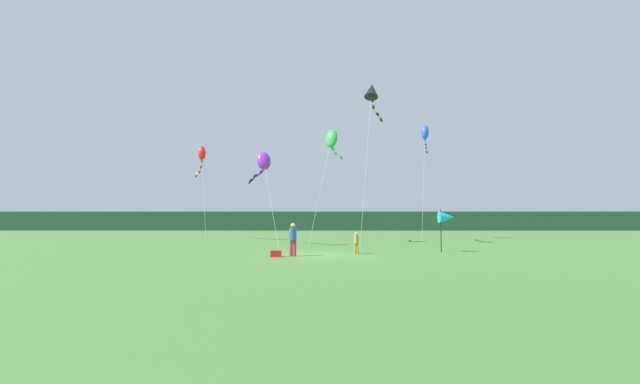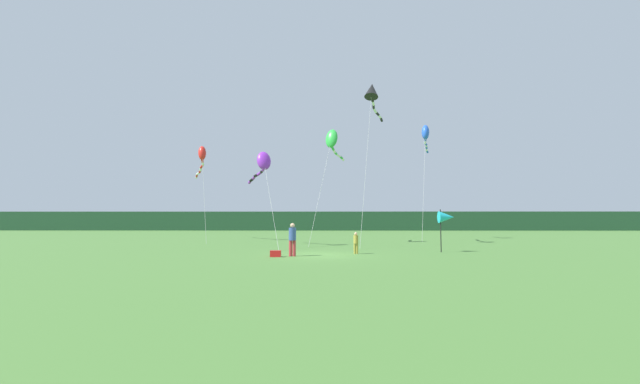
{
  "view_description": "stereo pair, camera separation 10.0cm",
  "coord_description": "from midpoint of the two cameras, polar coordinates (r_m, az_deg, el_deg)",
  "views": [
    {
      "loc": [
        0.2,
        -21.65,
        1.99
      ],
      "look_at": [
        0.0,
        6.0,
        3.84
      ],
      "focal_mm": 22.14,
      "sensor_mm": 36.0,
      "label": 1
    },
    {
      "loc": [
        0.3,
        -21.65,
        1.99
      ],
      "look_at": [
        0.0,
        6.0,
        3.84
      ],
      "focal_mm": 22.14,
      "sensor_mm": 36.0,
      "label": 2
    }
  ],
  "objects": [
    {
      "name": "kite_blue",
      "position": [
        39.19,
        15.08,
        8.07
      ],
      "size": [
        2.48,
        6.75,
        10.94
      ],
      "color": "#B2B2B2",
      "rests_on": "ground"
    },
    {
      "name": "kite_red",
      "position": [
        36.93,
        -16.68,
        4.77
      ],
      "size": [
        3.6,
        7.93,
        8.45
      ],
      "color": "#B2B2B2",
      "rests_on": "ground"
    },
    {
      "name": "person_child",
      "position": [
        22.4,
        5.33,
        -7.18
      ],
      "size": [
        0.27,
        0.27,
        1.21
      ],
      "color": "olive",
      "rests_on": "ground"
    },
    {
      "name": "banner_flag_pole",
      "position": [
        24.53,
        17.9,
        -3.51
      ],
      "size": [
        0.9,
        0.7,
        2.52
      ],
      "color": "black",
      "rests_on": "ground"
    },
    {
      "name": "kite_green",
      "position": [
        31.9,
        1.87,
        7.44
      ],
      "size": [
        2.89,
        6.3,
        9.2
      ],
      "color": "#B2B2B2",
      "rests_on": "ground"
    },
    {
      "name": "kite_black",
      "position": [
        31.5,
        7.65,
        14.01
      ],
      "size": [
        2.73,
        7.41,
        12.47
      ],
      "color": "#B2B2B2",
      "rests_on": "ground"
    },
    {
      "name": "cooler_box",
      "position": [
        20.75,
        -6.3,
        -8.85
      ],
      "size": [
        0.55,
        0.3,
        0.33
      ],
      "primitive_type": "cube",
      "color": "red",
      "rests_on": "ground"
    },
    {
      "name": "person_adult",
      "position": [
        20.96,
        -3.87,
        -6.61
      ],
      "size": [
        0.38,
        0.38,
        1.74
      ],
      "color": "#B23338",
      "rests_on": "ground"
    },
    {
      "name": "distant_treeline",
      "position": [
        66.65,
        0.41,
        -4.2
      ],
      "size": [
        108.0,
        3.95,
        3.11
      ],
      "primitive_type": "cube",
      "color": "#1E4228",
      "rests_on": "ground"
    },
    {
      "name": "kite_purple",
      "position": [
        28.53,
        -8.16,
        4.19
      ],
      "size": [
        3.18,
        6.25,
        6.85
      ],
      "color": "#B2B2B2",
      "rests_on": "ground"
    },
    {
      "name": "ground_plane",
      "position": [
        21.74,
        -0.04,
        -9.08
      ],
      "size": [
        120.0,
        120.0,
        0.0
      ],
      "primitive_type": "plane",
      "color": "#477533"
    }
  ]
}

